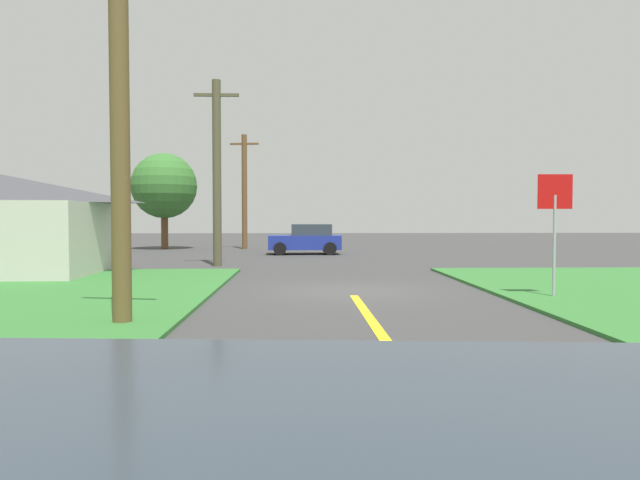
{
  "coord_description": "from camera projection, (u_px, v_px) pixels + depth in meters",
  "views": [
    {
      "loc": [
        -1.35,
        -15.24,
        1.93
      ],
      "look_at": [
        -0.68,
        3.55,
        1.23
      ],
      "focal_mm": 32.32,
      "sensor_mm": 36.0,
      "label": 1
    }
  ],
  "objects": [
    {
      "name": "car_approaching_junction",
      "position": [
        306.0,
        239.0,
        31.0
      ],
      "size": [
        3.92,
        2.08,
        1.62
      ],
      "rotation": [
        0.0,
        0.0,
        3.17
      ],
      "color": "navy",
      "rests_on": "ground"
    },
    {
      "name": "oak_tree_left",
      "position": [
        164.0,
        186.0,
        35.85
      ],
      "size": [
        4.05,
        4.05,
        5.99
      ],
      "color": "brown",
      "rests_on": "ground"
    },
    {
      "name": "stop_sign",
      "position": [
        555.0,
        210.0,
        13.64
      ],
      "size": [
        0.82,
        0.07,
        2.98
      ],
      "rotation": [
        0.0,
        0.0,
        3.11
      ],
      "color": "#9EA0A8",
      "rests_on": "ground"
    },
    {
      "name": "ground_plane",
      "position": [
        350.0,
        291.0,
        15.34
      ],
      "size": [
        120.0,
        120.0,
        0.0
      ],
      "primitive_type": "plane",
      "color": "#3A3A3A"
    },
    {
      "name": "utility_pole_far",
      "position": [
        244.0,
        191.0,
        36.12
      ],
      "size": [
        1.8,
        0.35,
        7.17
      ],
      "color": "brown",
      "rests_on": "ground"
    },
    {
      "name": "utility_pole_near",
      "position": [
        120.0,
        118.0,
        10.2
      ],
      "size": [
        1.79,
        0.46,
        7.26
      ],
      "color": "brown",
      "rests_on": "ground"
    },
    {
      "name": "lane_stripe_center",
      "position": [
        406.0,
        369.0,
        7.35
      ],
      "size": [
        0.2,
        14.0,
        0.01
      ],
      "primitive_type": "cube",
      "color": "yellow",
      "rests_on": "ground"
    },
    {
      "name": "utility_pole_mid",
      "position": [
        217.0,
        171.0,
        23.15
      ],
      "size": [
        1.8,
        0.35,
        7.47
      ],
      "color": "#4D4932",
      "rests_on": "ground"
    }
  ]
}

